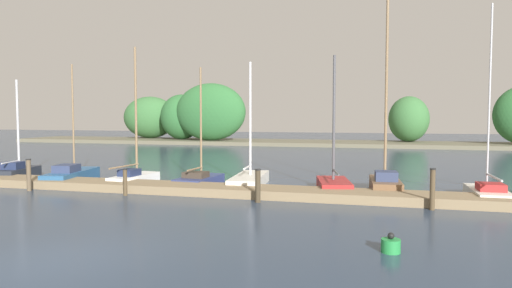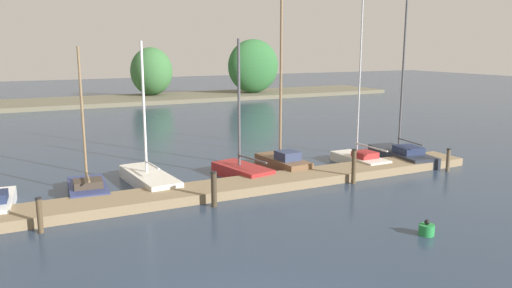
{
  "view_description": "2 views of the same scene",
  "coord_description": "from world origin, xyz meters",
  "px_view_note": "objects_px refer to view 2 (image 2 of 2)",
  "views": [
    {
      "loc": [
        6.79,
        -8.41,
        3.21
      ],
      "look_at": [
        1.62,
        10.92,
        1.98
      ],
      "focal_mm": 32.13,
      "sensor_mm": 36.0,
      "label": 1
    },
    {
      "loc": [
        -3.54,
        -7.49,
        5.46
      ],
      "look_at": [
        5.26,
        10.16,
        1.56
      ],
      "focal_mm": 34.86,
      "sensor_mm": 36.0,
      "label": 2
    }
  ],
  "objects_px": {
    "sailboat_6": "(241,169)",
    "mooring_piling_5": "(448,160)",
    "sailboat_9": "(401,153)",
    "mooring_piling_2": "(40,215)",
    "sailboat_4": "(88,187)",
    "sailboat_8": "(359,158)",
    "sailboat_7": "(282,160)",
    "mooring_piling_3": "(214,189)",
    "mooring_piling_4": "(354,166)",
    "channel_buoy_0": "(427,229)",
    "sailboat_5": "(148,177)"
  },
  "relations": [
    {
      "from": "sailboat_5",
      "to": "sailboat_7",
      "type": "distance_m",
      "value": 5.96
    },
    {
      "from": "sailboat_5",
      "to": "mooring_piling_4",
      "type": "distance_m",
      "value": 8.25
    },
    {
      "from": "sailboat_9",
      "to": "channel_buoy_0",
      "type": "xyz_separation_m",
      "value": [
        -6.12,
        -7.78,
        -0.2
      ]
    },
    {
      "from": "mooring_piling_2",
      "to": "mooring_piling_4",
      "type": "height_order",
      "value": "mooring_piling_4"
    },
    {
      "from": "mooring_piling_4",
      "to": "sailboat_4",
      "type": "bearing_deg",
      "value": 161.55
    },
    {
      "from": "sailboat_5",
      "to": "channel_buoy_0",
      "type": "height_order",
      "value": "sailboat_5"
    },
    {
      "from": "mooring_piling_2",
      "to": "channel_buoy_0",
      "type": "distance_m",
      "value": 11.43
    },
    {
      "from": "mooring_piling_2",
      "to": "sailboat_4",
      "type": "bearing_deg",
      "value": 62.05
    },
    {
      "from": "sailboat_4",
      "to": "sailboat_7",
      "type": "bearing_deg",
      "value": -86.6
    },
    {
      "from": "sailboat_7",
      "to": "mooring_piling_5",
      "type": "distance_m",
      "value": 7.35
    },
    {
      "from": "sailboat_6",
      "to": "mooring_piling_5",
      "type": "relative_size",
      "value": 5.6
    },
    {
      "from": "mooring_piling_2",
      "to": "mooring_piling_5",
      "type": "bearing_deg",
      "value": -0.11
    },
    {
      "from": "sailboat_6",
      "to": "sailboat_7",
      "type": "bearing_deg",
      "value": -96.74
    },
    {
      "from": "mooring_piling_3",
      "to": "sailboat_4",
      "type": "bearing_deg",
      "value": 136.83
    },
    {
      "from": "sailboat_6",
      "to": "sailboat_7",
      "type": "height_order",
      "value": "sailboat_7"
    },
    {
      "from": "sailboat_8",
      "to": "channel_buoy_0",
      "type": "distance_m",
      "value": 8.84
    },
    {
      "from": "sailboat_6",
      "to": "mooring_piling_5",
      "type": "distance_m",
      "value": 9.21
    },
    {
      "from": "channel_buoy_0",
      "to": "sailboat_5",
      "type": "bearing_deg",
      "value": 123.69
    },
    {
      "from": "sailboat_9",
      "to": "mooring_piling_3",
      "type": "height_order",
      "value": "sailboat_9"
    },
    {
      "from": "sailboat_4",
      "to": "channel_buoy_0",
      "type": "distance_m",
      "value": 12.03
    },
    {
      "from": "sailboat_4",
      "to": "mooring_piling_5",
      "type": "relative_size",
      "value": 5.3
    },
    {
      "from": "sailboat_6",
      "to": "sailboat_9",
      "type": "bearing_deg",
      "value": -106.36
    },
    {
      "from": "mooring_piling_5",
      "to": "sailboat_6",
      "type": "bearing_deg",
      "value": 159.52
    },
    {
      "from": "sailboat_6",
      "to": "mooring_piling_3",
      "type": "distance_m",
      "value": 4.06
    },
    {
      "from": "sailboat_5",
      "to": "mooring_piling_3",
      "type": "relative_size",
      "value": 4.54
    },
    {
      "from": "mooring_piling_3",
      "to": "sailboat_5",
      "type": "bearing_deg",
      "value": 110.01
    },
    {
      "from": "sailboat_5",
      "to": "mooring_piling_4",
      "type": "height_order",
      "value": "sailboat_5"
    },
    {
      "from": "sailboat_5",
      "to": "sailboat_8",
      "type": "relative_size",
      "value": 0.76
    },
    {
      "from": "sailboat_5",
      "to": "mooring_piling_2",
      "type": "relative_size",
      "value": 5.19
    },
    {
      "from": "sailboat_4",
      "to": "mooring_piling_3",
      "type": "bearing_deg",
      "value": -129.23
    },
    {
      "from": "sailboat_6",
      "to": "sailboat_8",
      "type": "distance_m",
      "value": 5.9
    },
    {
      "from": "sailboat_6",
      "to": "mooring_piling_4",
      "type": "bearing_deg",
      "value": -141.52
    },
    {
      "from": "sailboat_8",
      "to": "mooring_piling_4",
      "type": "xyz_separation_m",
      "value": [
        -2.26,
        -2.57,
        0.39
      ]
    },
    {
      "from": "sailboat_7",
      "to": "sailboat_9",
      "type": "xyz_separation_m",
      "value": [
        6.14,
        -0.84,
        -0.13
      ]
    },
    {
      "from": "channel_buoy_0",
      "to": "sailboat_8",
      "type": "bearing_deg",
      "value": 64.89
    },
    {
      "from": "sailboat_6",
      "to": "channel_buoy_0",
      "type": "distance_m",
      "value": 8.7
    },
    {
      "from": "sailboat_8",
      "to": "mooring_piling_2",
      "type": "relative_size",
      "value": 6.84
    },
    {
      "from": "sailboat_6",
      "to": "mooring_piling_3",
      "type": "relative_size",
      "value": 4.63
    },
    {
      "from": "sailboat_7",
      "to": "mooring_piling_2",
      "type": "height_order",
      "value": "sailboat_7"
    },
    {
      "from": "sailboat_8",
      "to": "mooring_piling_4",
      "type": "relative_size",
      "value": 5.21
    },
    {
      "from": "sailboat_9",
      "to": "mooring_piling_2",
      "type": "xyz_separation_m",
      "value": [
        -16.26,
        -2.54,
        0.18
      ]
    },
    {
      "from": "sailboat_4",
      "to": "sailboat_8",
      "type": "distance_m",
      "value": 12.08
    },
    {
      "from": "sailboat_8",
      "to": "sailboat_9",
      "type": "bearing_deg",
      "value": -96.35
    },
    {
      "from": "sailboat_8",
      "to": "sailboat_6",
      "type": "bearing_deg",
      "value": 84.66
    },
    {
      "from": "sailboat_5",
      "to": "mooring_piling_2",
      "type": "height_order",
      "value": "sailboat_5"
    },
    {
      "from": "sailboat_4",
      "to": "mooring_piling_5",
      "type": "xyz_separation_m",
      "value": [
        14.8,
        -3.49,
        0.22
      ]
    },
    {
      "from": "sailboat_8",
      "to": "mooring_piling_5",
      "type": "xyz_separation_m",
      "value": [
        2.74,
        -2.79,
        0.19
      ]
    },
    {
      "from": "sailboat_6",
      "to": "mooring_piling_3",
      "type": "bearing_deg",
      "value": 130.38
    },
    {
      "from": "sailboat_9",
      "to": "mooring_piling_3",
      "type": "bearing_deg",
      "value": 111.87
    },
    {
      "from": "mooring_piling_4",
      "to": "mooring_piling_3",
      "type": "bearing_deg",
      "value": -178.13
    }
  ]
}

